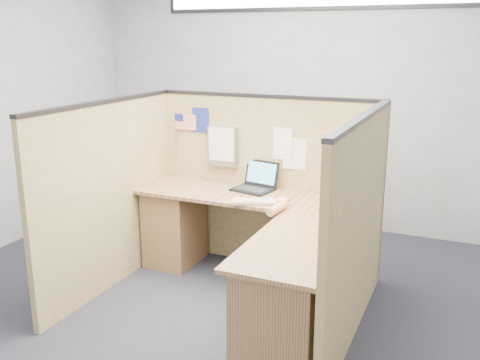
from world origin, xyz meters
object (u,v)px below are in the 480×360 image
at_px(laptop, 255,182).
at_px(mouse, 283,203).
at_px(keyboard, 259,202).
at_px(l_desk, 254,253).

bearing_deg(laptop, mouse, -31.42).
bearing_deg(mouse, keyboard, -172.33).
distance_m(laptop, mouse, 0.52).
bearing_deg(l_desk, mouse, 54.27).
bearing_deg(laptop, l_desk, -57.11).
xyz_separation_m(laptop, mouse, (0.38, -0.35, -0.04)).
height_order(l_desk, keyboard, keyboard).
bearing_deg(l_desk, keyboard, 102.09).
bearing_deg(laptop, keyboard, -52.69).
xyz_separation_m(l_desk, mouse, (0.16, 0.22, 0.36)).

